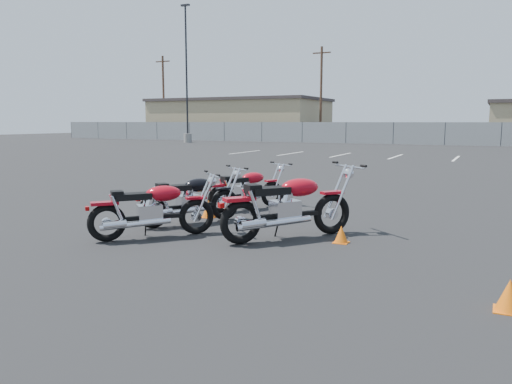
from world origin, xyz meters
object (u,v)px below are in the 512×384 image
at_px(motorcycle_front_red, 246,189).
at_px(motorcycle_rear_red, 288,206).
at_px(motorcycle_second_black, 190,199).
at_px(motorcycle_third_red, 152,209).

height_order(motorcycle_front_red, motorcycle_rear_red, motorcycle_rear_red).
xyz_separation_m(motorcycle_second_black, motorcycle_third_red, (0.07, -1.20, 0.01)).
xyz_separation_m(motorcycle_front_red, motorcycle_second_black, (-0.23, -1.80, 0.02)).
bearing_deg(motorcycle_front_red, motorcycle_rear_red, -49.14).
bearing_deg(motorcycle_second_black, motorcycle_third_red, -86.67).
distance_m(motorcycle_front_red, motorcycle_third_red, 3.00).
relative_size(motorcycle_front_red, motorcycle_third_red, 1.03).
distance_m(motorcycle_second_black, motorcycle_rear_red, 2.08).
height_order(motorcycle_front_red, motorcycle_third_red, motorcycle_third_red).
bearing_deg(motorcycle_second_black, motorcycle_front_red, 82.73).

